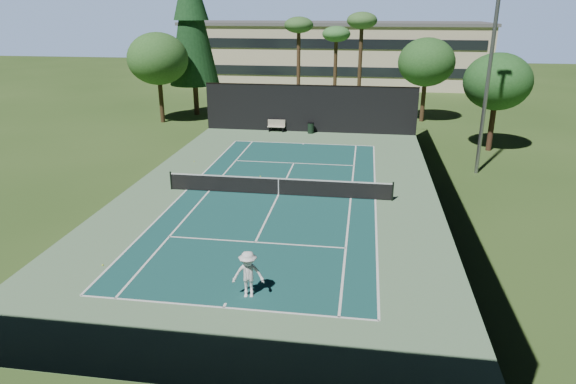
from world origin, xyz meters
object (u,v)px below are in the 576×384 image
(tennis_net, at_px, (278,186))
(player, at_px, (248,274))
(park_bench, at_px, (276,125))
(tennis_ball_c, at_px, (341,190))
(tennis_ball_b, at_px, (260,176))
(tennis_ball_d, at_px, (194,161))
(tennis_ball_a, at_px, (103,265))
(trash_bin, at_px, (311,128))

(tennis_net, xyz_separation_m, player, (0.72, -10.97, 0.36))
(park_bench, bearing_deg, tennis_ball_c, -66.43)
(tennis_net, distance_m, tennis_ball_b, 3.56)
(tennis_ball_d, bearing_deg, player, -65.43)
(player, xyz_separation_m, tennis_ball_d, (-7.65, 16.73, -0.88))
(player, distance_m, tennis_ball_c, 12.56)
(tennis_net, distance_m, tennis_ball_d, 9.02)
(tennis_ball_a, relative_size, tennis_ball_d, 1.04)
(tennis_ball_c, bearing_deg, tennis_net, -160.40)
(player, xyz_separation_m, trash_bin, (-0.53, 26.46, -0.44))
(tennis_ball_a, bearing_deg, tennis_ball_b, 71.91)
(tennis_ball_a, height_order, tennis_ball_c, tennis_ball_a)
(player, height_order, trash_bin, player)
(tennis_net, bearing_deg, tennis_ball_b, 118.57)
(tennis_net, bearing_deg, tennis_ball_c, 19.60)
(tennis_ball_d, height_order, trash_bin, trash_bin)
(tennis_net, xyz_separation_m, tennis_ball_d, (-6.93, 5.76, -0.52))
(tennis_ball_c, relative_size, tennis_ball_d, 0.86)
(tennis_ball_d, bearing_deg, park_bench, 67.64)
(tennis_net, relative_size, trash_bin, 13.65)
(trash_bin, bearing_deg, tennis_net, -90.69)
(tennis_ball_c, xyz_separation_m, trash_bin, (-3.31, 14.24, 0.45))
(tennis_ball_d, distance_m, park_bench, 10.79)
(tennis_ball_b, relative_size, trash_bin, 0.08)
(player, bearing_deg, tennis_ball_d, 106.91)
(player, bearing_deg, park_bench, 89.91)
(tennis_ball_d, relative_size, park_bench, 0.05)
(tennis_ball_b, bearing_deg, park_bench, 95.16)
(tennis_net, height_order, tennis_ball_c, tennis_net)
(tennis_net, distance_m, tennis_ball_a, 11.18)
(tennis_net, xyz_separation_m, tennis_ball_b, (-1.69, 3.10, -0.52))
(tennis_ball_a, distance_m, tennis_ball_c, 14.24)
(tennis_ball_a, xyz_separation_m, park_bench, (2.99, 25.26, 0.51))
(player, height_order, tennis_ball_a, player)
(trash_bin, bearing_deg, tennis_ball_b, -98.59)
(player, distance_m, park_bench, 26.93)
(tennis_net, height_order, trash_bin, tennis_net)
(tennis_ball_c, relative_size, park_bench, 0.04)
(tennis_ball_b, height_order, trash_bin, trash_bin)
(tennis_ball_b, bearing_deg, trash_bin, 81.41)
(tennis_ball_b, distance_m, park_bench, 12.69)
(tennis_ball_b, distance_m, tennis_ball_c, 5.50)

